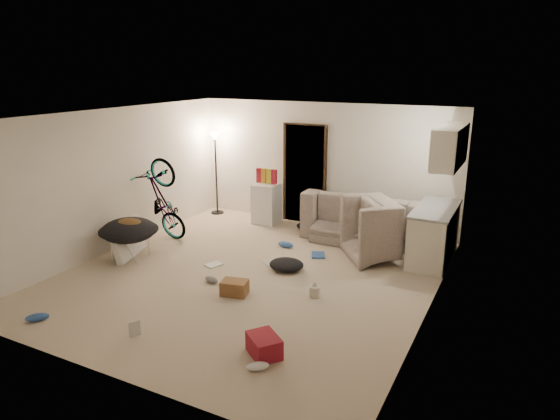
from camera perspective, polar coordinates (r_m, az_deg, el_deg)
The scene contains 37 objects.
floor at distance 7.99m, azimuth -3.42°, elevation -7.47°, with size 5.50×6.00×0.02m, color #C7B399.
ceiling at distance 7.35m, azimuth -3.75°, elevation 10.83°, with size 5.50×6.00×0.02m, color white.
wall_back at distance 10.21m, azimuth 5.05°, elevation 5.16°, with size 5.50×0.02×2.50m, color silver.
wall_front at distance 5.34m, azimuth -20.29°, elevation -6.18°, with size 5.50×0.02×2.50m, color silver.
wall_left at distance 9.25m, azimuth -18.50°, elevation 3.22°, with size 0.02×6.00×2.50m, color silver.
wall_right at distance 6.66m, azimuth 17.37°, elevation -1.53°, with size 0.02×6.00×2.50m, color silver.
doorway at distance 10.37m, azimuth 2.89°, elevation 4.08°, with size 0.85×0.10×2.04m, color black.
door_trim at distance 10.35m, azimuth 2.82°, elevation 4.04°, with size 0.97×0.04×2.10m, color black.
floor_lamp at distance 11.01m, azimuth -7.38°, elevation 6.19°, with size 0.28×0.28×1.81m.
kitchen_counter at distance 8.83m, azimuth 17.15°, elevation -2.71°, with size 0.60×1.50×0.88m, color silver.
counter_top at distance 8.70m, azimuth 17.40°, elevation 0.16°, with size 0.64×1.54×0.04m, color gray.
kitchen_uppers at distance 8.47m, azimuth 18.86°, elevation 6.89°, with size 0.38×1.40×0.65m, color silver.
sofa at distance 9.57m, azimuth 9.61°, elevation -1.44°, with size 2.27×0.89×0.66m, color #3D453D.
armchair at distance 8.82m, azimuth 12.54°, elevation -2.82°, with size 1.16×1.01×0.75m, color #3D453D.
bicycle at distance 9.66m, azimuth -13.14°, elevation -0.88°, with size 0.57×1.63×0.86m, color black.
book_asset at distance 6.53m, azimuth -16.82°, elevation -13.74°, with size 0.15×0.20×0.02m, color maroon.
mini_fridge at distance 10.45m, azimuth -1.58°, elevation 0.77°, with size 0.49×0.49×0.83m, color white.
snack_box_0 at distance 10.39m, azimuth -2.43°, elevation 3.99°, with size 0.10×0.07×0.30m, color maroon.
snack_box_1 at distance 10.33m, azimuth -1.85°, elevation 3.93°, with size 0.10×0.07×0.30m, color #B67316.
snack_box_2 at distance 10.28m, azimuth -1.26°, elevation 3.87°, with size 0.10×0.07×0.30m, color gold.
snack_box_3 at distance 10.22m, azimuth -0.67°, elevation 3.80°, with size 0.10×0.07×0.30m, color maroon.
saucer_chair at distance 8.85m, azimuth -16.85°, elevation -2.79°, with size 0.99×0.99×0.70m.
hoodie at distance 8.74m, azimuth -16.86°, elevation -1.64°, with size 0.48×0.40×0.22m, color brown.
sofa_drape at distance 9.82m, azimuth 4.39°, elevation 0.47°, with size 0.56×0.46×0.28m, color black.
tv_box at distance 9.02m, azimuth -16.99°, elevation -3.20°, with size 0.11×0.93×0.61m, color silver.
drink_case_a at distance 7.31m, azimuth -5.22°, elevation -8.83°, with size 0.37×0.27×0.21m, color brown.
drink_case_b at distance 5.90m, azimuth -1.83°, elevation -15.21°, with size 0.41×0.30×0.24m, color maroon.
juicer at distance 7.25m, azimuth 3.98°, elevation -9.15°, with size 0.16×0.16×0.23m.
newspaper at distance 8.36m, azimuth -0.11°, elevation -6.22°, with size 0.41×0.53×0.01m, color #BAB5AB.
book_blue at distance 8.75m, azimuth 4.37°, elevation -5.15°, with size 0.22×0.30×0.03m, color #2D57A6.
book_white at distance 8.40m, azimuth -7.61°, elevation -6.22°, with size 0.20×0.26×0.02m, color silver.
shoe_0 at distance 9.10m, azimuth 0.66°, elevation -3.97°, with size 0.30×0.12×0.11m, color #2D57A6.
shoe_2 at distance 7.32m, azimuth -26.02°, elevation -10.97°, with size 0.29×0.12×0.11m, color #2D57A6.
shoe_3 at distance 7.76m, azimuth -7.83°, elevation -7.89°, with size 0.26×0.10×0.09m, color slate.
shoe_4 at distance 5.68m, azimuth -2.60°, elevation -17.41°, with size 0.26×0.11×0.10m, color white.
clothes_lump_a at distance 8.12m, azimuth 0.74°, elevation -6.25°, with size 0.56×0.48×0.18m, color black.
clothes_lump_b at distance 10.14m, azimuth 3.08°, elevation -1.81°, with size 0.42×0.36×0.13m, color black.
Camera 1 is at (3.74, -6.29, 3.19)m, focal length 32.00 mm.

